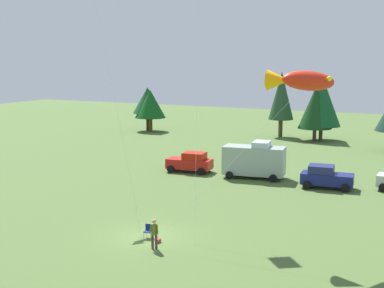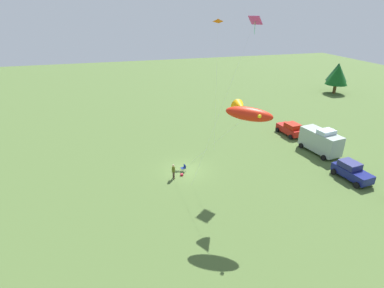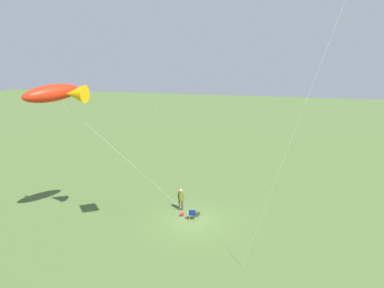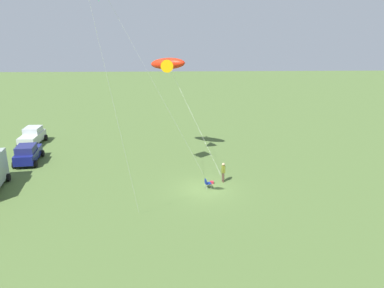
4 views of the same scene
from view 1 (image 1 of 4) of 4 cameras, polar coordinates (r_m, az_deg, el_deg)
ground_plane at (r=32.81m, az=-4.74°, el=-9.77°), size 160.00×160.00×0.00m
person_kite_flyer at (r=30.38m, az=-4.05°, el=-9.30°), size 0.57×0.41×1.74m
folding_chair at (r=32.38m, az=-4.65°, el=-9.12°), size 0.58×0.58×0.82m
backpack_on_grass at (r=31.67m, az=-3.65°, el=-10.26°), size 0.26×0.35×0.22m
car_red_sedan at (r=50.19m, az=-0.15°, el=-1.94°), size 4.38×2.61×1.89m
van_motorhome_grey at (r=47.94m, az=6.66°, el=-1.69°), size 5.66×3.23×3.34m
car_navy_hatch at (r=45.40m, az=14.09°, el=-3.42°), size 4.38×2.62×1.89m
treeline_distant at (r=70.93m, az=9.24°, el=4.29°), size 39.24×9.46×8.83m
kite_large_fish at (r=30.61m, az=11.58°, el=6.64°), size 8.94×6.92×10.08m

